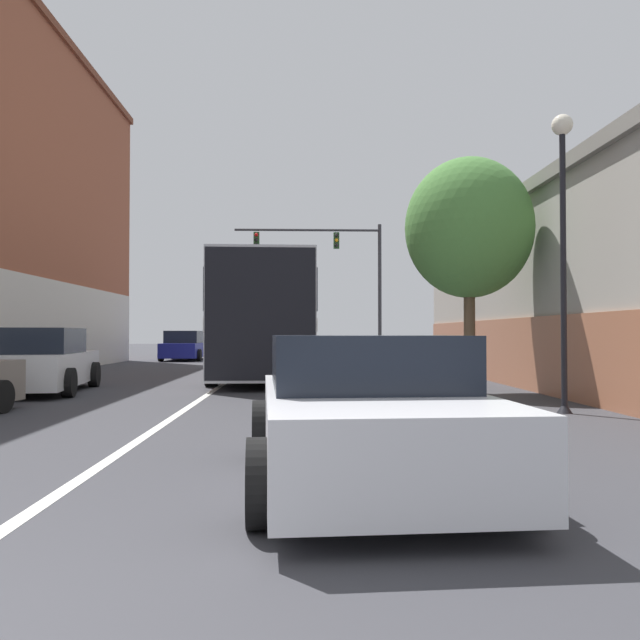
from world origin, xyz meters
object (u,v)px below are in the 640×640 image
Objects in this scene: hatchback_foreground at (366,411)px; street_lamp at (563,226)px; parked_car_left_mid at (38,362)px; street_tree_near at (469,228)px; parked_car_left_near at (185,346)px; traffic_signal_gantry at (338,263)px; bus at (266,316)px.

hatchback_foreground is 6.66m from street_lamp.
parked_car_left_mid is at bearing 33.47° from hatchback_foreground.
parked_car_left_near is at bearing 118.48° from street_tree_near.
parked_car_left_mid is at bearing -115.78° from traffic_signal_gantry.
bus is 2.29× the size of parked_car_left_mid.
parked_car_left_near reaches higher than parked_car_left_mid.
street_tree_near is (9.87, -0.41, 3.06)m from parked_car_left_mid.
parked_car_left_near is 23.97m from street_lamp.
street_lamp is (10.30, -21.50, 2.48)m from parked_car_left_near.
hatchback_foreground is at bearing -166.01° from parked_car_left_near.
parked_car_left_near is 17.45m from parked_car_left_mid.
hatchback_foreground is 9.55m from street_tree_near.
hatchback_foreground is 25.61m from traffic_signal_gantry.
parked_car_left_near is at bearing -7.89° from parked_car_left_mid.
street_lamp is 0.95× the size of street_tree_near.
bus is at bearing -53.49° from parked_car_left_mid.
street_lamp reaches higher than bus.
bus is 2.04× the size of street_lamp.
traffic_signal_gantry is at bearing -33.08° from parked_car_left_mid.
parked_car_left_mid is 0.62× the size of traffic_signal_gantry.
traffic_signal_gantry reaches higher than parked_car_left_mid.
bus is at bearing 122.09° from street_lamp.
street_lamp is (2.56, -20.46, -1.70)m from traffic_signal_gantry.
parked_car_left_near is 0.87× the size of street_tree_near.
traffic_signal_gantry reaches higher than street_lamp.
parked_car_left_near reaches higher than hatchback_foreground.
parked_car_left_mid is 18.69m from traffic_signal_gantry.
traffic_signal_gantry is 20.69m from street_lamp.
parked_car_left_mid is 0.84× the size of street_tree_near.
parked_car_left_mid is 11.51m from street_lamp.
traffic_signal_gantry is (7.75, -1.04, 4.19)m from parked_car_left_near.
traffic_signal_gantry is at bearing 97.13° from street_lamp.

